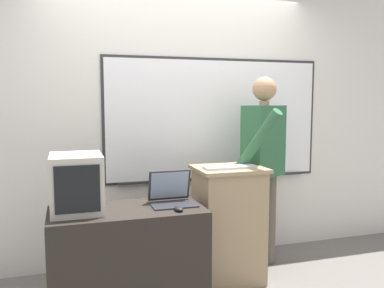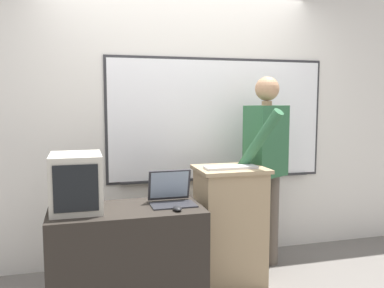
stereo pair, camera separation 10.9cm
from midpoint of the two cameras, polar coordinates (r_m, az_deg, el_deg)
name	(u,v)px [view 1 (the left image)]	position (r m, az deg, el deg)	size (l,w,h in m)	color
back_wall	(177,111)	(3.87, -2.87, 4.60)	(6.40, 0.17, 2.84)	silver
lectern_podium	(229,224)	(3.48, 4.26, -11.14)	(0.56, 0.47, 0.97)	tan
side_desk	(128,260)	(3.09, -10.01, -15.72)	(1.09, 0.55, 0.76)	#28231E
person_presenter	(263,159)	(3.70, 9.18, -2.09)	(0.57, 0.68, 1.73)	brown
laptop	(171,192)	(3.07, -3.97, -6.79)	(0.33, 0.28, 0.25)	#28282D
wireless_keyboard	(230,167)	(3.31, 4.41, -3.27)	(0.43, 0.14, 0.02)	silver
computer_mouse_by_laptop	(179,209)	(2.87, -2.96, -9.04)	(0.06, 0.10, 0.03)	black
crt_monitor	(77,183)	(2.94, -16.93, -5.26)	(0.35, 0.43, 0.40)	#BCB7A8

